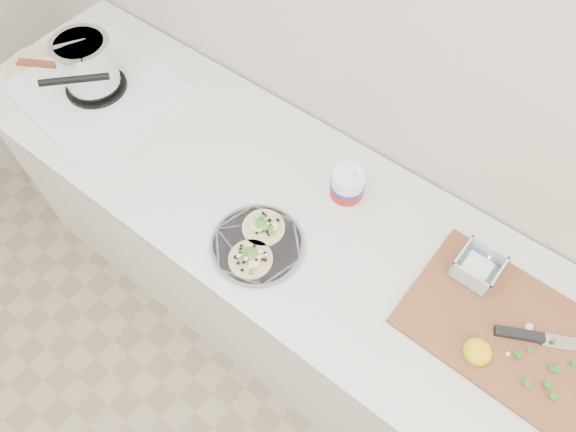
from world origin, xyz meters
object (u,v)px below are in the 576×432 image
Objects in this scene: stove at (91,73)px; tub at (348,185)px; cutboard at (507,321)px; bacon_plate at (38,66)px; taco_plate at (257,243)px.

stove is 0.93m from tub.
cutboard is (0.54, -0.07, -0.05)m from tub.
stove is at bearing 10.86° from bacon_plate.
cutboard reaches higher than bacon_plate.
bacon_plate is at bearing 175.46° from taco_plate.
tub reaches higher than bacon_plate.
stove reaches higher than bacon_plate.
stove reaches higher than cutboard.
bacon_plate is (-1.07, 0.08, -0.01)m from taco_plate.
bacon_plate is (-0.26, -0.05, -0.07)m from stove.
cutboard is (0.64, 0.21, 0.00)m from taco_plate.
stove is 2.47× the size of bacon_plate.
bacon_plate is (-1.71, -0.13, -0.01)m from cutboard.
taco_plate is at bearing -2.25° from stove.
cutboard is (1.46, 0.08, -0.06)m from stove.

